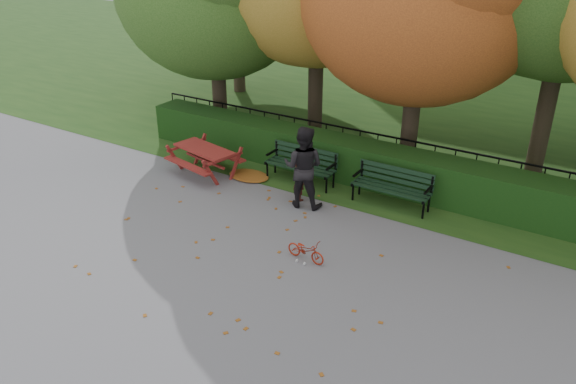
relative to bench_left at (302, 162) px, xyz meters
The scene contains 12 objects.
ground 3.96m from the bench_left, 70.65° to the right, with size 90.00×90.00×0.00m, color slate.
grass_strip 10.39m from the bench_left, 82.81° to the left, with size 90.00×90.00×0.00m, color #1A3B12.
hedge 1.53m from the bench_left, 31.58° to the left, with size 13.00×0.90×1.00m, color black.
iron_fence 2.06m from the bench_left, 50.89° to the left, with size 14.00×0.04×1.02m.
bench_left is the anchor object (origin of this frame).
bench_right 2.40m from the bench_left, ahead, with size 1.80×0.57×0.88m.
picnic_table 2.51m from the bench_left, 158.30° to the right, with size 1.90×1.64×0.81m.
leaf_pile 1.45m from the bench_left, 158.48° to the right, with size 1.11×0.77×0.08m, color #6B3011.
leaf_scatter 3.68m from the bench_left, 69.08° to the right, with size 9.00×5.70×0.01m, color #6B3011, non-canonical shape.
child 1.02m from the bench_left, 63.24° to the right, with size 0.36×0.24×0.99m, color #3D1813.
adult 1.37m from the bench_left, 58.14° to the right, with size 0.92×0.72×1.90m, color black.
bicycle 3.62m from the bench_left, 58.06° to the right, with size 0.29×0.83×0.43m, color maroon.
Camera 1 is at (5.17, -7.32, 5.95)m, focal length 35.00 mm.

